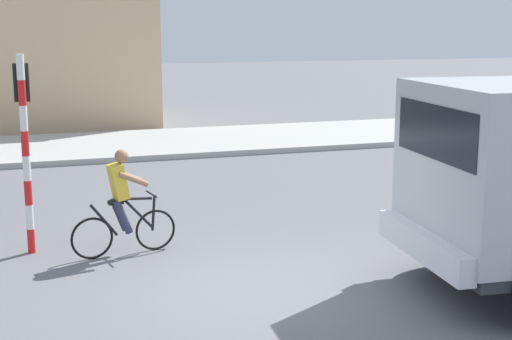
{
  "coord_description": "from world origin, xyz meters",
  "views": [
    {
      "loc": [
        -3.08,
        -9.1,
        3.65
      ],
      "look_at": [
        0.75,
        2.5,
        1.2
      ],
      "focal_mm": 51.09,
      "sensor_mm": 36.0,
      "label": 1
    }
  ],
  "objects": [
    {
      "name": "traffic_light_pole",
      "position": [
        -2.99,
        2.91,
        2.07
      ],
      "size": [
        0.24,
        0.43,
        3.2
      ],
      "color": "red",
      "rests_on": "ground"
    },
    {
      "name": "cyclist",
      "position": [
        -1.58,
        2.26,
        0.86
      ],
      "size": [
        1.72,
        0.54,
        1.72
      ],
      "color": "black",
      "rests_on": "ground"
    },
    {
      "name": "building_mid_block",
      "position": [
        -1.77,
        19.28,
        2.69
      ],
      "size": [
        7.22,
        6.62,
        5.37
      ],
      "color": "#D1B284",
      "rests_on": "ground"
    },
    {
      "name": "sidewalk_far",
      "position": [
        0.0,
        12.75,
        0.08
      ],
      "size": [
        80.0,
        5.0,
        0.16
      ],
      "primitive_type": "cube",
      "color": "#ADADA8",
      "rests_on": "ground"
    },
    {
      "name": "ground_plane",
      "position": [
        0.0,
        0.0,
        0.0
      ],
      "size": [
        120.0,
        120.0,
        0.0
      ],
      "primitive_type": "plane",
      "color": "slate"
    }
  ]
}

